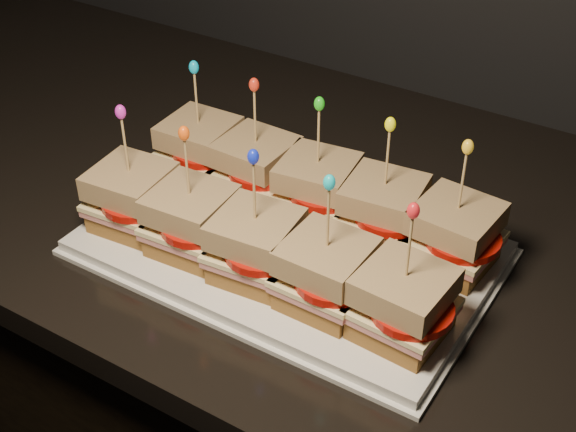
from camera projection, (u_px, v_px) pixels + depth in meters
The scene contains 74 objects.
cabinet at pixel (185, 383), 1.42m from camera, with size 2.22×0.66×0.91m, color black.
granite_slab at pixel (160, 155), 1.14m from camera, with size 2.26×0.70×0.04m, color black.
platter at pixel (288, 248), 0.93m from camera, with size 0.45×0.28×0.02m, color white.
platter_rim at pixel (288, 252), 0.93m from camera, with size 0.46×0.29×0.01m, color white.
sandwich_0_bread_bot at pixel (201, 165), 1.03m from camera, with size 0.08×0.08×0.02m, color brown.
sandwich_0_ham at pixel (200, 155), 1.02m from camera, with size 0.09×0.09×0.01m, color #CD6767.
sandwich_0_cheese at pixel (200, 150), 1.02m from camera, with size 0.09×0.09×0.01m, color #FFEB9F.
sandwich_0_tomato at pixel (204, 150), 1.00m from camera, with size 0.08×0.08×0.01m, color #B51008.
sandwich_0_bread_top at pixel (199, 133), 1.00m from camera, with size 0.08×0.08×0.03m, color #5B2B0C.
sandwich_0_pick at pixel (196, 101), 0.98m from camera, with size 0.00×0.00×0.09m, color tan.
sandwich_0_frill at pixel (194, 67), 0.95m from camera, with size 0.01×0.01×0.02m, color #0AA0C6.
sandwich_1_bread_bot at pixel (257, 185), 0.99m from camera, with size 0.08×0.08×0.02m, color brown.
sandwich_1_ham at pixel (257, 175), 0.99m from camera, with size 0.09×0.09×0.01m, color #CD6767.
sandwich_1_cheese at pixel (256, 170), 0.98m from camera, with size 0.09×0.09×0.01m, color #FFEB9F.
sandwich_1_tomato at pixel (262, 170), 0.97m from camera, with size 0.08×0.08×0.01m, color #B51008.
sandwich_1_bread_top at pixel (256, 152), 0.97m from camera, with size 0.08×0.08×0.03m, color #5B2B0C.
sandwich_1_pick at pixel (255, 119), 0.94m from camera, with size 0.00×0.00×0.09m, color tan.
sandwich_1_frill at pixel (254, 85), 0.91m from camera, with size 0.01×0.01×0.02m, color red.
sandwich_2_bread_bot at pixel (317, 206), 0.96m from camera, with size 0.08×0.08×0.02m, color brown.
sandwich_2_ham at pixel (317, 196), 0.95m from camera, with size 0.09×0.09×0.01m, color #CD6767.
sandwich_2_cheese at pixel (317, 191), 0.94m from camera, with size 0.09×0.09×0.01m, color #FFEB9F.
sandwich_2_tomato at pixel (323, 191), 0.93m from camera, with size 0.08×0.08×0.01m, color #B51008.
sandwich_2_bread_top at pixel (318, 172), 0.93m from camera, with size 0.08×0.08×0.03m, color #5B2B0C.
sandwich_2_pick at pixel (318, 139), 0.90m from camera, with size 0.00×0.00×0.09m, color tan.
sandwich_2_frill at pixel (319, 104), 0.88m from camera, with size 0.01×0.01×0.02m, color green.
sandwich_3_bread_bot at pixel (381, 229), 0.92m from camera, with size 0.08×0.08×0.02m, color brown.
sandwich_3_ham at pixel (382, 218), 0.91m from camera, with size 0.09×0.09×0.01m, color #CD6767.
sandwich_3_cheese at pixel (383, 213), 0.91m from camera, with size 0.09×0.09×0.01m, color #FFEB9F.
sandwich_3_tomato at pixel (390, 214), 0.89m from camera, with size 0.08×0.08×0.01m, color #B51008.
sandwich_3_bread_top at pixel (384, 194), 0.89m from camera, with size 0.08×0.08×0.03m, color #5B2B0C.
sandwich_3_pick at pixel (387, 161), 0.87m from camera, with size 0.00×0.00×0.09m, color tan.
sandwich_3_frill at pixel (390, 124), 0.84m from camera, with size 0.01×0.01×0.02m, color #FAF910.
sandwich_4_bread_bot at pixel (451, 254), 0.88m from camera, with size 0.08×0.08×0.02m, color brown.
sandwich_4_ham at pixel (453, 243), 0.87m from camera, with size 0.09×0.09×0.01m, color #CD6767.
sandwich_4_cheese at pixel (454, 238), 0.87m from camera, with size 0.09×0.09×0.01m, color #FFEB9F.
sandwich_4_tomato at pixel (463, 239), 0.86m from camera, with size 0.08×0.08×0.01m, color #B51008.
sandwich_4_bread_top at pixel (457, 219), 0.86m from camera, with size 0.08×0.08×0.03m, color #5B2B0C.
sandwich_4_pick at pixel (462, 184), 0.83m from camera, with size 0.00×0.00×0.09m, color tan.
sandwich_4_frill at pixel (468, 147), 0.80m from camera, with size 0.01×0.01×0.02m, color yellow.
sandwich_5_bread_bot at pixel (135, 215), 0.94m from camera, with size 0.08×0.08×0.02m, color brown.
sandwich_5_ham at pixel (133, 205), 0.93m from camera, with size 0.09×0.09×0.01m, color #CD6767.
sandwich_5_cheese at pixel (133, 200), 0.93m from camera, with size 0.09×0.09×0.01m, color #FFEB9F.
sandwich_5_tomato at pixel (137, 200), 0.92m from camera, with size 0.08×0.08×0.01m, color #B51008.
sandwich_5_bread_top at pixel (130, 181), 0.91m from camera, with size 0.08×0.08×0.03m, color #5B2B0C.
sandwich_5_pick at pixel (125, 148), 0.89m from camera, with size 0.00×0.00×0.09m, color tan.
sandwich_5_frill at pixel (120, 112), 0.86m from camera, with size 0.01×0.01×0.02m, color #CD23AE.
sandwich_6_bread_bot at pixel (193, 239), 0.91m from camera, with size 0.08×0.08×0.02m, color brown.
sandwich_6_ham at pixel (192, 228), 0.90m from camera, with size 0.09×0.09×0.01m, color #CD6767.
sandwich_6_cheese at pixel (192, 223), 0.89m from camera, with size 0.09×0.09×0.01m, color #FFEB9F.
sandwich_6_tomato at pixel (197, 224), 0.88m from camera, with size 0.08×0.08×0.01m, color #B51008.
sandwich_6_bread_top at pixel (190, 204), 0.88m from camera, with size 0.08×0.08×0.03m, color #5B2B0C.
sandwich_6_pick at pixel (187, 170), 0.85m from camera, with size 0.00×0.00×0.09m, color tan.
sandwich_6_frill at pixel (184, 133), 0.82m from camera, with size 0.01×0.01×0.02m, color #F95510.
sandwich_7_bread_bot at pixel (256, 265), 0.87m from camera, with size 0.08×0.08×0.02m, color brown.
sandwich_7_ham at pixel (256, 254), 0.86m from camera, with size 0.09×0.09×0.01m, color #CD6767.
sandwich_7_cheese at pixel (256, 249), 0.86m from camera, with size 0.09×0.09×0.01m, color #FFEB9F.
sandwich_7_tomato at pixel (262, 250), 0.84m from camera, with size 0.08×0.08×0.01m, color #B51008.
sandwich_7_bread_top at pixel (255, 229), 0.84m from camera, with size 0.08×0.08×0.03m, color #5B2B0C.
sandwich_7_pick at pixel (254, 194), 0.81m from camera, with size 0.00×0.00×0.09m, color tan.
sandwich_7_frill at pixel (253, 157), 0.79m from camera, with size 0.01×0.01×0.02m, color #1326CF.
sandwich_8_bread_bot at pixel (325, 293), 0.83m from camera, with size 0.08×0.08×0.02m, color brown.
sandwich_8_ham at pixel (326, 282), 0.82m from camera, with size 0.09×0.09×0.01m, color #CD6767.
sandwich_8_cheese at pixel (326, 276), 0.82m from camera, with size 0.09×0.09×0.01m, color #FFEB9F.
sandwich_8_tomato at pixel (334, 278), 0.81m from camera, with size 0.08×0.08×0.01m, color #B51008.
sandwich_8_bread_top at pixel (327, 256), 0.80m from camera, with size 0.08×0.08×0.03m, color #5B2B0C.
sandwich_8_pick at pixel (328, 221), 0.78m from camera, with size 0.00×0.00×0.09m, color tan.
sandwich_8_frill at pixel (329, 182), 0.75m from camera, with size 0.01×0.01×0.02m, color #11BCC7.
sandwich_9_bread_bot at pixel (401, 323), 0.80m from camera, with size 0.08×0.08×0.02m, color brown.
sandwich_9_ham at pixel (402, 312), 0.79m from camera, with size 0.09×0.09×0.01m, color #CD6767.
sandwich_9_cheese at pixel (402, 307), 0.78m from camera, with size 0.09×0.09×0.01m, color #FFEB9F.
sandwich_9_tomato at pixel (412, 309), 0.77m from camera, with size 0.08×0.08×0.01m, color #B51008.
sandwich_9_bread_top at pixel (405, 286), 0.77m from camera, with size 0.08×0.08×0.03m, color #5B2B0C.
sandwich_9_pick at pixel (409, 250), 0.74m from camera, with size 0.00×0.00×0.09m, color tan.
sandwich_9_frill at pixel (413, 211), 0.71m from camera, with size 0.01×0.01×0.02m, color red.
Camera 1 is at (1.14, 0.93, 1.53)m, focal length 50.00 mm.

